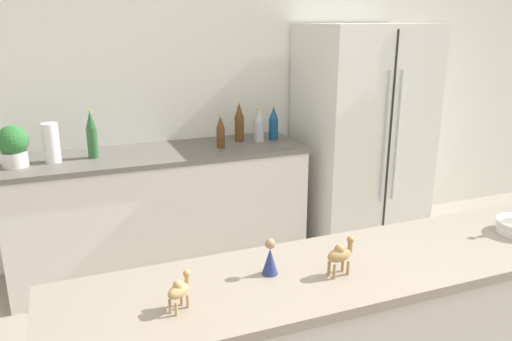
{
  "coord_description": "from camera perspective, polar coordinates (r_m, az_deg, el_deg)",
  "views": [
    {
      "loc": [
        -1.05,
        -0.97,
        1.76
      ],
      "look_at": [
        -0.12,
        1.38,
        1.0
      ],
      "focal_mm": 35.0,
      "sensor_mm": 36.0,
      "label": 1
    }
  ],
  "objects": [
    {
      "name": "wall_back",
      "position": [
        3.88,
        -5.66,
        9.52
      ],
      "size": [
        8.0,
        0.06,
        2.55
      ],
      "color": "white",
      "rests_on": "ground_plane"
    },
    {
      "name": "wise_man_figurine_crimson",
      "position": [
        1.69,
        1.62,
        -10.07
      ],
      "size": [
        0.05,
        0.05,
        0.13
      ],
      "color": "navy",
      "rests_on": "bar_counter"
    },
    {
      "name": "camel_figurine",
      "position": [
        1.51,
        -8.77,
        -13.3
      ],
      "size": [
        0.09,
        0.08,
        0.11
      ],
      "color": "tan",
      "rests_on": "bar_counter"
    },
    {
      "name": "camel_figurine_second",
      "position": [
        1.7,
        9.61,
        -9.38
      ],
      "size": [
        0.11,
        0.06,
        0.13
      ],
      "color": "#A87F4C",
      "rests_on": "bar_counter"
    },
    {
      "name": "refrigerator",
      "position": [
        4.05,
        11.89,
        3.7
      ],
      "size": [
        0.91,
        0.77,
        1.74
      ],
      "color": "silver",
      "rests_on": "ground_plane"
    },
    {
      "name": "back_counter",
      "position": [
        3.67,
        -10.73,
        -4.54
      ],
      "size": [
        2.07,
        0.63,
        0.89
      ],
      "color": "silver",
      "rests_on": "ground_plane"
    },
    {
      "name": "back_bottle_0",
      "position": [
        3.45,
        -18.26,
        3.88
      ],
      "size": [
        0.07,
        0.07,
        0.32
      ],
      "color": "#2D6033",
      "rests_on": "back_counter"
    },
    {
      "name": "paper_towel_roll",
      "position": [
        3.44,
        -22.36,
        2.95
      ],
      "size": [
        0.1,
        0.1,
        0.25
      ],
      "color": "white",
      "rests_on": "back_counter"
    },
    {
      "name": "back_bottle_1",
      "position": [
        3.8,
        2.01,
        5.39
      ],
      "size": [
        0.07,
        0.07,
        0.26
      ],
      "color": "navy",
      "rests_on": "back_counter"
    },
    {
      "name": "back_bottle_2",
      "position": [
        3.74,
        0.33,
        5.13
      ],
      "size": [
        0.08,
        0.08,
        0.25
      ],
      "color": "#B2B7BC",
      "rests_on": "back_counter"
    },
    {
      "name": "back_bottle_4",
      "position": [
        3.75,
        -1.93,
        5.51
      ],
      "size": [
        0.07,
        0.07,
        0.3
      ],
      "color": "brown",
      "rests_on": "back_counter"
    },
    {
      "name": "back_bottle_3",
      "position": [
        3.56,
        -4.08,
        4.4
      ],
      "size": [
        0.06,
        0.06,
        0.24
      ],
      "color": "brown",
      "rests_on": "back_counter"
    },
    {
      "name": "potted_plant",
      "position": [
        3.42,
        -26.01,
        2.59
      ],
      "size": [
        0.19,
        0.19,
        0.26
      ],
      "color": "silver",
      "rests_on": "back_counter"
    }
  ]
}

